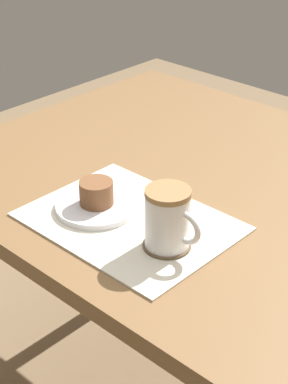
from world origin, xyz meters
TOP-DOWN VIEW (x-y plane):
  - dining_table at (0.00, 0.00)m, footprint 1.27×0.89m
  - placemat at (-0.07, -0.23)m, footprint 0.38×0.29m
  - pastry_plate at (-0.15, -0.24)m, footprint 0.16×0.16m
  - pastry at (-0.15, -0.24)m, footprint 0.07×0.07m
  - coffee_coaster at (0.03, -0.25)m, footprint 0.09×0.09m
  - coffee_mug at (0.04, -0.25)m, footprint 0.11×0.08m

SIDE VIEW (x-z plane):
  - dining_table at x=0.00m, z-range 0.29..1.02m
  - placemat at x=-0.07m, z-range 0.73..0.73m
  - coffee_coaster at x=0.03m, z-range 0.73..0.74m
  - pastry_plate at x=-0.15m, z-range 0.73..0.75m
  - pastry at x=-0.15m, z-range 0.75..0.79m
  - coffee_mug at x=0.04m, z-range 0.74..0.85m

